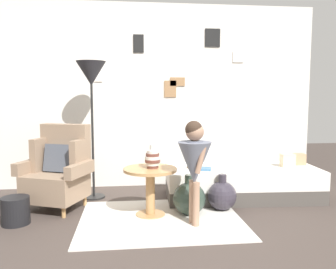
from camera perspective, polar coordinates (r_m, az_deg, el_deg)
The scene contains 15 objects.
ground_plane at distance 3.37m, azimuth -0.72°, elevation -16.35°, with size 12.00×12.00×0.00m, color #423833.
gallery_wall at distance 5.06m, azimuth -2.98°, elevation 6.31°, with size 4.80×0.12×2.60m.
rug at distance 3.78m, azimuth -1.18°, elevation -13.71°, with size 1.69×1.36×0.01m, color silver.
armchair at distance 4.26m, azimuth -17.46°, elevation -5.66°, with size 0.89×0.79×0.97m.
daybed at distance 4.58m, azimuth 11.97°, elevation -7.73°, with size 1.94×0.89×0.40m.
pillow_head at distance 4.90m, azimuth 20.40°, elevation -3.81°, with size 0.19×0.12×0.15m, color tan.
pillow_mid at distance 4.72m, azimuth 19.00°, elevation -4.03°, with size 0.16×0.12×0.17m, color beige.
side_table at distance 3.81m, azimuth -2.92°, elevation -7.69°, with size 0.58×0.58×0.53m.
vase_striped at distance 3.76m, azimuth -2.55°, elevation -3.96°, with size 0.17×0.17×0.25m.
floor_lamp at distance 4.48m, azimuth -12.46°, elevation 8.70°, with size 0.37×0.37×1.73m.
person_child at distance 3.47m, azimuth 4.36°, elevation -4.12°, with size 0.34×0.34×1.06m.
book_on_daybed at distance 4.30m, azimuth 5.59°, elevation -5.60°, with size 0.22×0.16×0.03m, color teal.
demijohn_near at distance 3.88m, azimuth 3.50°, elevation -10.39°, with size 0.36×0.36×0.45m.
demijohn_far at distance 4.08m, azimuth 8.84°, elevation -9.84°, with size 0.33×0.33×0.42m.
magazine_basket at distance 3.94m, azimuth -23.70°, elevation -11.35°, with size 0.28×0.28×0.28m, color black.
Camera 1 is at (-0.31, -3.10, 1.29)m, focal length 37.21 mm.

